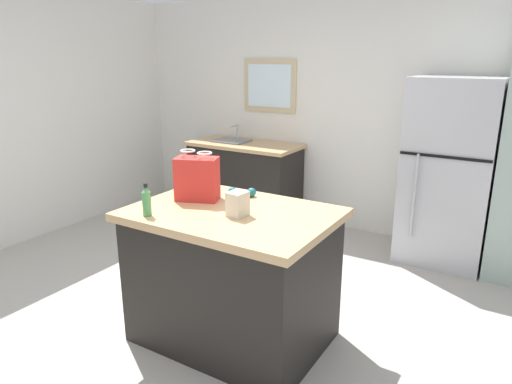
% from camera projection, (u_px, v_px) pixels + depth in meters
% --- Properties ---
extents(ground, '(6.54, 6.54, 0.00)m').
position_uv_depth(ground, '(211.00, 330.00, 3.33)').
color(ground, '#ADA89E').
extents(back_wall, '(5.45, 0.13, 2.52)m').
position_uv_depth(back_wall, '(347.00, 115.00, 5.04)').
color(back_wall, silver).
rests_on(back_wall, ground).
extents(kitchen_island, '(1.30, 0.93, 0.93)m').
position_uv_depth(kitchen_island, '(233.00, 276.00, 3.13)').
color(kitchen_island, black).
rests_on(kitchen_island, ground).
extents(refrigerator, '(0.76, 0.67, 1.71)m').
position_uv_depth(refrigerator, '(448.00, 173.00, 4.26)').
color(refrigerator, '#B7B7BC').
rests_on(refrigerator, ground).
extents(sink_counter, '(1.30, 0.62, 1.10)m').
position_uv_depth(sink_counter, '(244.00, 180.00, 5.52)').
color(sink_counter, black).
rests_on(sink_counter, ground).
extents(shopping_bag, '(0.32, 0.25, 0.34)m').
position_uv_depth(shopping_bag, '(197.00, 178.00, 3.18)').
color(shopping_bag, red).
rests_on(shopping_bag, kitchen_island).
extents(small_box, '(0.11, 0.13, 0.16)m').
position_uv_depth(small_box, '(238.00, 204.00, 2.88)').
color(small_box, beige).
rests_on(small_box, kitchen_island).
extents(bottle, '(0.05, 0.05, 0.21)m').
position_uv_depth(bottle, '(147.00, 201.00, 2.88)').
color(bottle, '#4C9956').
rests_on(bottle, kitchen_island).
extents(ear_defenders, '(0.20, 0.20, 0.06)m').
position_uv_depth(ear_defenders, '(242.00, 193.00, 3.30)').
color(ear_defenders, black).
rests_on(ear_defenders, kitchen_island).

